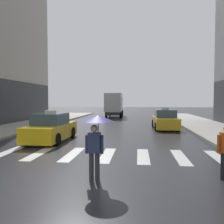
{
  "coord_description": "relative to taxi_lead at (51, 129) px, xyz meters",
  "views": [
    {
      "loc": [
        2.1,
        -6.96,
        2.36
      ],
      "look_at": [
        0.42,
        8.0,
        1.63
      ],
      "focal_mm": 37.61,
      "sensor_mm": 36.0,
      "label": 1
    }
  ],
  "objects": [
    {
      "name": "ground_plane",
      "position": [
        2.97,
        -6.22,
        -0.72
      ],
      "size": [
        160.0,
        160.0,
        0.0
      ],
      "primitive_type": "plane",
      "color": "#26262B"
    },
    {
      "name": "crosswalk_markings",
      "position": [
        2.97,
        -3.22,
        -0.72
      ],
      "size": [
        11.3,
        2.8,
        0.01
      ],
      "color": "silver",
      "rests_on": "ground"
    },
    {
      "name": "taxi_lead",
      "position": [
        0.0,
        0.0,
        0.0
      ],
      "size": [
        1.99,
        4.57,
        1.8
      ],
      "color": "yellow",
      "rests_on": "ground"
    },
    {
      "name": "taxi_second",
      "position": [
        7.3,
        6.74,
        0.0
      ],
      "size": [
        2.0,
        4.57,
        1.8
      ],
      "color": "gold",
      "rests_on": "ground"
    },
    {
      "name": "box_truck",
      "position": [
        1.63,
        20.47,
        1.13
      ],
      "size": [
        2.4,
        7.58,
        3.35
      ],
      "color": "#2D2D2D",
      "rests_on": "ground"
    },
    {
      "name": "pedestrian_with_umbrella",
      "position": [
        3.86,
        -6.43,
        0.79
      ],
      "size": [
        0.96,
        0.96,
        1.94
      ],
      "color": "#333338",
      "rests_on": "ground"
    }
  ]
}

